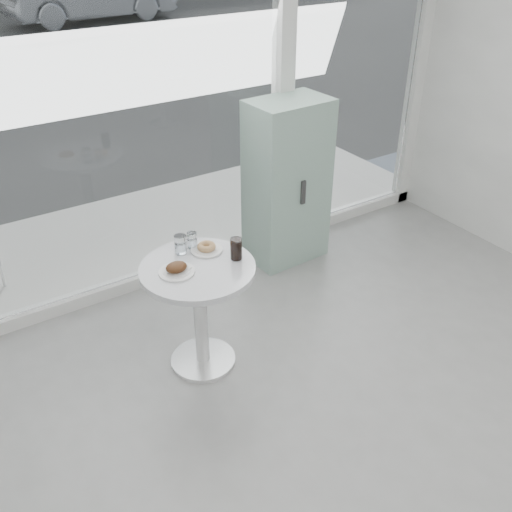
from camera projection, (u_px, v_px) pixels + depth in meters
storefront at (189, 62)px, 4.05m from camera, size 5.00×0.14×3.00m
main_table at (199, 296)px, 3.61m from camera, size 0.72×0.72×0.77m
patio_deck at (155, 227)px, 5.48m from camera, size 5.60×1.60×0.05m
mint_cabinet at (287, 183)px, 4.74m from camera, size 0.66×0.46×1.39m
plate_fritter at (177, 269)px, 3.43m from camera, size 0.22×0.22×0.07m
plate_donut at (207, 248)px, 3.65m from camera, size 0.21×0.21×0.05m
water_tumbler_a at (181, 245)px, 3.61m from camera, size 0.08×0.08×0.12m
water_tumbler_b at (192, 241)px, 3.67m from camera, size 0.07×0.07×0.11m
cola_glass at (236, 249)px, 3.54m from camera, size 0.07×0.07×0.14m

